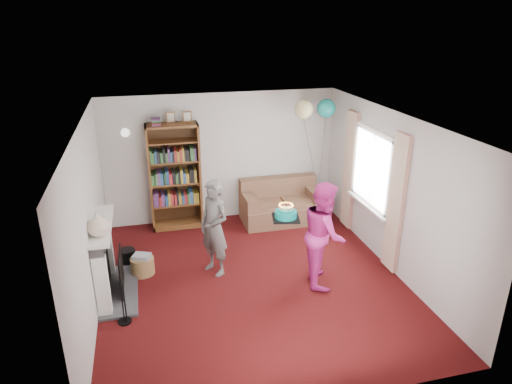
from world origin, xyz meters
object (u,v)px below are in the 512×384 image
object	(u,v)px
sofa	(281,205)
person_striped	(214,228)
birthday_cake	(286,214)
person_magenta	(324,234)
bookcase	(175,178)

from	to	relation	value
sofa	person_striped	world-z (taller)	person_striped
sofa	birthday_cake	xyz separation A→B (m)	(-0.62, -2.20, 0.81)
person_striped	birthday_cake	size ratio (longest dim) A/B	4.02
person_striped	person_magenta	xyz separation A→B (m)	(1.54, -0.66, 0.03)
sofa	person_striped	xyz separation A→B (m)	(-1.59, -1.66, 0.46)
bookcase	person_striped	world-z (taller)	bookcase
bookcase	person_striped	bearing A→B (deg)	-77.05
bookcase	person_magenta	distance (m)	3.23
birthday_cake	person_striped	bearing A→B (deg)	151.10
person_striped	person_magenta	world-z (taller)	person_magenta
sofa	person_magenta	xyz separation A→B (m)	(-0.05, -2.31, 0.49)
person_striped	sofa	bearing A→B (deg)	105.19
sofa	birthday_cake	distance (m)	2.42
sofa	person_striped	distance (m)	2.34
bookcase	person_striped	xyz separation A→B (m)	(0.44, -1.89, -0.21)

